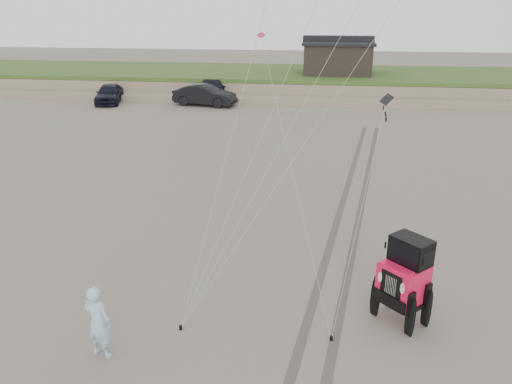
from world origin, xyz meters
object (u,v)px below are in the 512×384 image
Objects in this scene: truck_b at (205,95)px; truck_c at (212,89)px; truck_a at (109,94)px; jeep at (402,289)px; man at (98,322)px; cabin at (337,57)px.

truck_c is at bearing 11.04° from truck_b.
jeep reaches higher than truck_a.
truck_a is at bearing -54.96° from man.
man is at bearing -160.99° from truck_b.
man reaches higher than truck_c.
truck_a is 2.49× the size of man.
truck_b is at bearing -143.18° from cabin.
truck_a is 8.16m from truck_b.
truck_a is at bearing -171.32° from truck_c.
truck_c is 33.23m from jeep.
truck_b is 2.88m from truck_c.
jeep is 7.62m from man.
jeep is 2.72× the size of man.
cabin reaches higher than jeep.
truck_c is (-10.74, -5.15, -2.38)m from cabin.
cabin is 20.65m from truck_a.
man is (-7.26, -2.33, -0.01)m from jeep.
jeep reaches higher than truck_b.
cabin reaches higher than truck_b.
truck_b is at bearing -12.65° from truck_a.
jeep is at bearing -146.74° from truck_b.
jeep is (19.82, -28.27, 0.16)m from truck_a.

